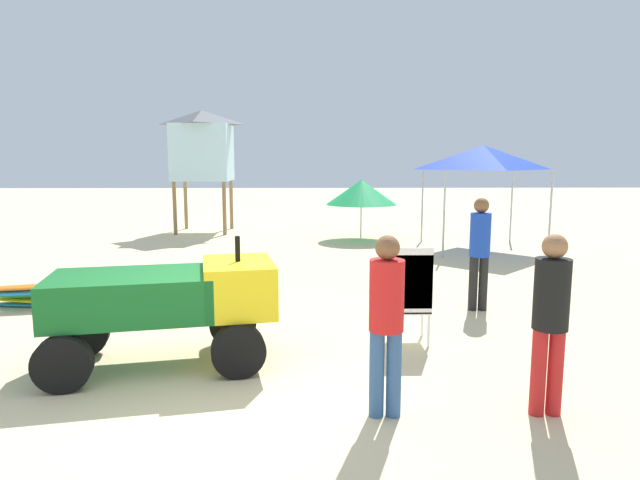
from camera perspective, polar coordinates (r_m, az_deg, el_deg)
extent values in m
plane|color=beige|center=(6.19, -11.41, -14.50)|extent=(80.00, 80.00, 0.00)
cube|color=#146023|center=(6.64, -18.86, -5.48)|extent=(1.98, 1.43, 0.50)
cube|color=yellow|center=(6.60, -8.44, -4.76)|extent=(1.00, 1.24, 0.60)
cylinder|color=black|center=(6.51, -8.52, -0.90)|extent=(0.07, 0.07, 0.30)
cylinder|color=black|center=(7.28, -9.04, -8.41)|extent=(0.62, 0.29, 0.60)
cylinder|color=black|center=(6.23, -8.42, -11.30)|extent=(0.62, 0.29, 0.60)
cylinder|color=black|center=(7.41, -23.24, -8.70)|extent=(0.62, 0.29, 0.60)
cylinder|color=black|center=(6.38, -25.10, -11.54)|extent=(0.62, 0.29, 0.60)
cube|color=white|center=(7.37, 9.27, -7.06)|extent=(0.48, 0.48, 0.04)
cube|color=white|center=(7.11, 9.63, -5.97)|extent=(0.48, 0.04, 0.40)
cube|color=white|center=(7.35, 9.29, -6.38)|extent=(0.48, 0.48, 0.04)
cube|color=white|center=(7.09, 9.65, -5.27)|extent=(0.48, 0.04, 0.40)
cube|color=white|center=(7.33, 9.31, -5.70)|extent=(0.48, 0.48, 0.04)
cube|color=white|center=(7.07, 9.66, -4.56)|extent=(0.48, 0.04, 0.40)
cube|color=white|center=(7.31, 9.32, -5.02)|extent=(0.48, 0.48, 0.04)
cube|color=white|center=(7.05, 9.68, -3.85)|extent=(0.48, 0.04, 0.40)
cube|color=white|center=(7.29, 9.34, -4.33)|extent=(0.48, 0.48, 0.04)
cube|color=white|center=(7.03, 9.70, -3.13)|extent=(0.48, 0.04, 0.40)
cube|color=white|center=(7.27, 9.36, -3.64)|extent=(0.48, 0.48, 0.04)
cube|color=white|center=(7.02, 9.72, -2.41)|extent=(0.48, 0.04, 0.40)
cylinder|color=white|center=(7.67, 10.51, -8.26)|extent=(0.04, 0.04, 0.42)
cylinder|color=white|center=(7.60, 7.37, -8.35)|extent=(0.04, 0.04, 0.42)
cylinder|color=white|center=(7.28, 11.17, -9.19)|extent=(0.04, 0.04, 0.42)
cylinder|color=white|center=(7.21, 7.87, -9.30)|extent=(0.04, 0.04, 0.42)
ellipsoid|color=#268CCC|center=(10.00, -25.31, -6.03)|extent=(2.33, 0.35, 0.08)
ellipsoid|color=yellow|center=(10.05, -26.89, -5.59)|extent=(2.41, 0.76, 0.08)
ellipsoid|color=green|center=(10.02, -25.72, -5.08)|extent=(2.20, 0.42, 0.08)
ellipsoid|color=#268CCC|center=(9.92, -27.13, -4.83)|extent=(2.10, 0.54, 0.08)
ellipsoid|color=orange|center=(9.93, -26.56, -4.31)|extent=(2.29, 0.74, 0.08)
cylinder|color=black|center=(9.08, 15.56, -4.35)|extent=(0.14, 0.14, 0.87)
cylinder|color=black|center=(9.13, 16.53, -4.33)|extent=(0.14, 0.14, 0.87)
cylinder|color=#193FB2|center=(8.97, 16.24, 0.52)|extent=(0.32, 0.32, 0.69)
sphere|color=brown|center=(8.92, 16.37, 3.46)|extent=(0.24, 0.24, 0.24)
cylinder|color=#33598C|center=(5.29, 5.88, -13.58)|extent=(0.14, 0.14, 0.83)
cylinder|color=#33598C|center=(5.31, 7.64, -13.52)|extent=(0.14, 0.14, 0.83)
cylinder|color=red|center=(5.07, 6.91, -5.72)|extent=(0.32, 0.32, 0.66)
sphere|color=brown|center=(4.98, 7.00, -0.78)|extent=(0.23, 0.23, 0.23)
cylinder|color=red|center=(5.67, 21.66, -12.58)|extent=(0.14, 0.14, 0.83)
cylinder|color=red|center=(5.73, 23.17, -12.44)|extent=(0.14, 0.14, 0.83)
cylinder|color=black|center=(5.49, 22.86, -5.18)|extent=(0.32, 0.32, 0.66)
sphere|color=#9E6B47|center=(5.41, 23.12, -0.60)|extent=(0.23, 0.23, 0.23)
cylinder|color=#B2B2B7|center=(13.61, 12.71, 2.58)|extent=(0.05, 0.05, 2.12)
cylinder|color=#B2B2B7|center=(14.45, 22.73, 2.46)|extent=(0.05, 0.05, 2.12)
cylinder|color=#B2B2B7|center=(16.13, 10.53, 3.52)|extent=(0.05, 0.05, 2.12)
cylinder|color=#B2B2B7|center=(16.84, 19.20, 3.40)|extent=(0.05, 0.05, 2.12)
pyramid|color=#1938BF|center=(15.14, 16.51, 8.21)|extent=(2.59, 2.59, 0.63)
cylinder|color=olive|center=(17.97, -14.80, 3.18)|extent=(0.12, 0.12, 1.69)
cylinder|color=olive|center=(17.66, -9.87, 3.25)|extent=(0.12, 0.12, 1.69)
cylinder|color=olive|center=(19.48, -13.72, 3.60)|extent=(0.12, 0.12, 1.69)
cylinder|color=olive|center=(19.20, -9.16, 3.67)|extent=(0.12, 0.12, 1.69)
cube|color=#BBE1F1|center=(18.50, -12.05, 8.82)|extent=(1.80, 1.80, 1.80)
pyramid|color=#4C5156|center=(18.54, -12.16, 12.30)|extent=(1.98, 1.98, 0.45)
cylinder|color=beige|center=(16.42, 4.27, 3.14)|extent=(0.04, 0.04, 1.78)
cone|color=#19994C|center=(16.38, 4.29, 4.97)|extent=(2.10, 2.10, 0.73)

